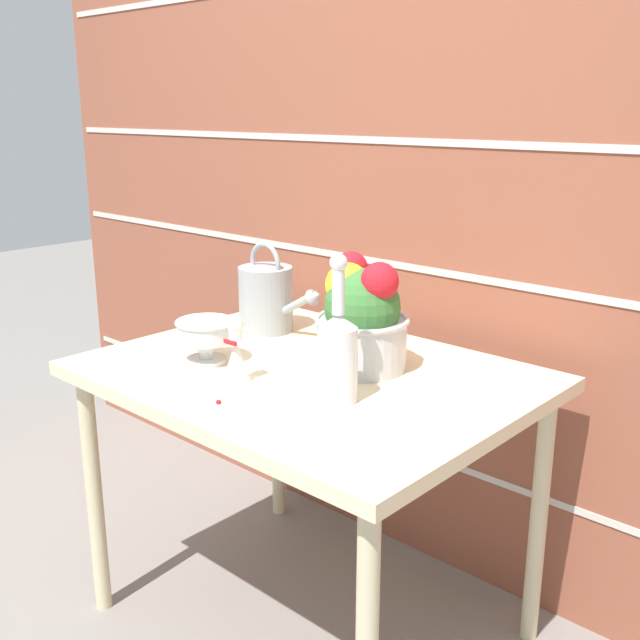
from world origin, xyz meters
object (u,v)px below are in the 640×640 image
flower_planter (361,317)px  figurine_vase (236,356)px  watering_can (267,298)px  glass_decanter (338,352)px  crystal_pedestal_bowl (205,334)px

flower_planter → figurine_vase: 0.33m
watering_can → figurine_vase: watering_can is taller
watering_can → glass_decanter: bearing=-28.1°
crystal_pedestal_bowl → flower_planter: (0.32, 0.24, 0.06)m
watering_can → figurine_vase: 0.44m
crystal_pedestal_bowl → figurine_vase: 0.18m
glass_decanter → figurine_vase: bearing=-163.2°
flower_planter → glass_decanter: 0.23m
flower_planter → glass_decanter: bearing=-63.4°
glass_decanter → figurine_vase: 0.27m
watering_can → glass_decanter: size_ratio=0.90×
crystal_pedestal_bowl → glass_decanter: bearing=4.2°
glass_decanter → flower_planter: bearing=116.6°
watering_can → figurine_vase: bearing=-53.3°
watering_can → crystal_pedestal_bowl: bearing=-73.4°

